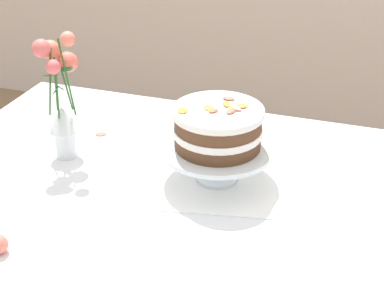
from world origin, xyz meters
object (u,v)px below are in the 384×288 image
(dining_table, at_px, (174,222))
(flower_vase, at_px, (61,100))
(layer_cake, at_px, (218,127))
(cake_stand, at_px, (217,152))

(dining_table, relative_size, flower_vase, 3.90)
(layer_cake, relative_size, flower_vase, 0.63)
(cake_stand, relative_size, layer_cake, 1.28)
(dining_table, height_order, layer_cake, layer_cake)
(layer_cake, bearing_deg, flower_vase, -178.80)
(layer_cake, distance_m, flower_vase, 0.43)
(dining_table, relative_size, layer_cake, 6.20)
(dining_table, bearing_deg, cake_stand, 46.84)
(dining_table, height_order, flower_vase, flower_vase)
(cake_stand, height_order, flower_vase, flower_vase)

